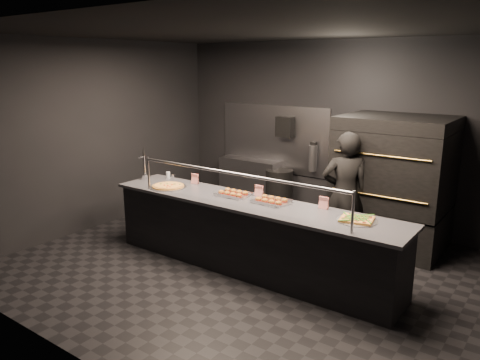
{
  "coord_description": "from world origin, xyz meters",
  "views": [
    {
      "loc": [
        3.25,
        -4.67,
        2.62
      ],
      "look_at": [
        -0.29,
        0.2,
        1.12
      ],
      "focal_mm": 35.0,
      "sensor_mm": 36.0,
      "label": 1
    }
  ],
  "objects": [
    {
      "name": "prep_shelf",
      "position": [
        -1.6,
        2.32,
        0.45
      ],
      "size": [
        1.2,
        0.35,
        0.9
      ],
      "primitive_type": "cube",
      "color": "#99999E",
      "rests_on": "ground"
    },
    {
      "name": "slider_tray_b",
      "position": [
        0.25,
        0.12,
        0.95
      ],
      "size": [
        0.5,
        0.42,
        0.07
      ],
      "color": "silver",
      "rests_on": "service_counter"
    },
    {
      "name": "room",
      "position": [
        -0.02,
        0.05,
        1.5
      ],
      "size": [
        6.04,
        6.0,
        3.0
      ],
      "color": "black",
      "rests_on": "ground"
    },
    {
      "name": "condiment_jar",
      "position": [
        -1.67,
        0.28,
        0.97
      ],
      "size": [
        0.16,
        0.06,
        0.1
      ],
      "color": "silver",
      "rests_on": "service_counter"
    },
    {
      "name": "towel_dispenser",
      "position": [
        -0.9,
        2.39,
        1.55
      ],
      "size": [
        0.3,
        0.2,
        0.35
      ],
      "primitive_type": "cube",
      "color": "black",
      "rests_on": "room"
    },
    {
      "name": "tent_cards",
      "position": [
        -0.1,
        0.28,
        1.0
      ],
      "size": [
        2.18,
        0.04,
        0.15
      ],
      "color": "white",
      "rests_on": "service_counter"
    },
    {
      "name": "beer_tap",
      "position": [
        -1.95,
        0.04,
        1.06
      ],
      "size": [
        0.13,
        0.19,
        0.5
      ],
      "color": "silver",
      "rests_on": "service_counter"
    },
    {
      "name": "slider_tray_a",
      "position": [
        -0.34,
        0.11,
        0.95
      ],
      "size": [
        0.48,
        0.4,
        0.07
      ],
      "color": "silver",
      "rests_on": "service_counter"
    },
    {
      "name": "pizza_oven",
      "position": [
        1.2,
        1.9,
        0.97
      ],
      "size": [
        1.5,
        1.23,
        1.91
      ],
      "color": "black",
      "rests_on": "ground"
    },
    {
      "name": "round_pizza",
      "position": [
        -1.33,
        -0.09,
        0.94
      ],
      "size": [
        0.52,
        0.52,
        0.03
      ],
      "color": "silver",
      "rests_on": "service_counter"
    },
    {
      "name": "worker",
      "position": [
        0.78,
        1.17,
        0.87
      ],
      "size": [
        0.76,
        0.7,
        1.75
      ],
      "primitive_type": "imported",
      "rotation": [
        0.0,
        0.0,
        3.7
      ],
      "color": "black",
      "rests_on": "ground"
    },
    {
      "name": "trash_bin",
      "position": [
        -0.9,
        2.22,
        0.4
      ],
      "size": [
        0.48,
        0.48,
        0.8
      ],
      "primitive_type": "cylinder",
      "color": "black",
      "rests_on": "ground"
    },
    {
      "name": "square_pizza",
      "position": [
        1.4,
        0.08,
        0.94
      ],
      "size": [
        0.45,
        0.45,
        0.05
      ],
      "color": "silver",
      "rests_on": "service_counter"
    },
    {
      "name": "fire_extinguisher",
      "position": [
        -0.35,
        2.4,
        1.06
      ],
      "size": [
        0.14,
        0.14,
        0.51
      ],
      "color": "#B2B2B7",
      "rests_on": "room"
    },
    {
      "name": "service_counter",
      "position": [
        0.0,
        -0.0,
        0.46
      ],
      "size": [
        4.1,
        0.78,
        1.37
      ],
      "color": "black",
      "rests_on": "ground"
    }
  ]
}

